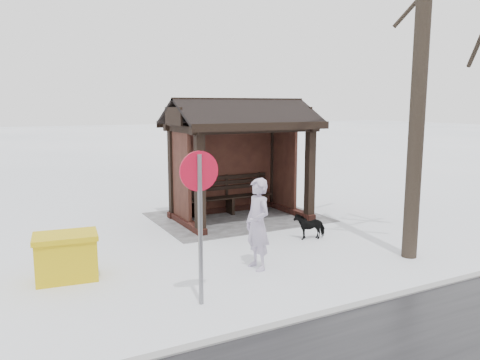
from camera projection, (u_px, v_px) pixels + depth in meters
name	position (u px, v px, depth m)	size (l,w,h in m)	color
ground	(241.00, 219.00, 12.09)	(120.00, 120.00, 0.00)	white
kerb	(404.00, 294.00, 7.27)	(120.00, 0.15, 0.06)	gray
trampled_patch	(237.00, 217.00, 12.26)	(4.20, 3.20, 0.02)	gray
bus_shelter	(238.00, 135.00, 11.88)	(3.60, 2.40, 3.09)	#3C1C16
pedestrian	(258.00, 224.00, 8.30)	(0.60, 0.39, 1.65)	#ADA1BD
dog	(310.00, 226.00, 10.32)	(0.30, 0.66, 0.56)	black
grit_bin	(66.00, 256.00, 7.86)	(1.10, 0.82, 0.79)	gold
road_sign	(199.00, 195.00, 6.69)	(0.58, 0.10, 2.28)	slate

